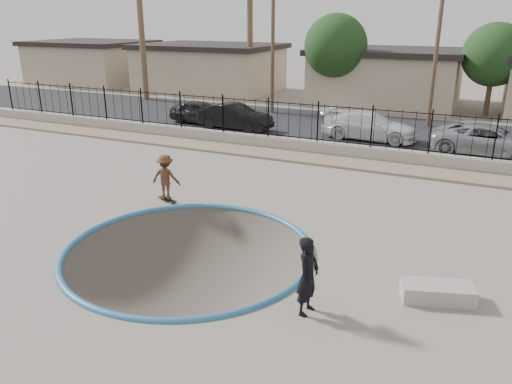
{
  "coord_description": "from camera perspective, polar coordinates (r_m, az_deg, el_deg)",
  "views": [
    {
      "loc": [
        6.98,
        -11.61,
        6.22
      ],
      "look_at": [
        0.68,
        2.0,
        0.88
      ],
      "focal_mm": 35.0,
      "sensor_mm": 36.0,
      "label": 1
    }
  ],
  "objects": [
    {
      "name": "skater",
      "position": [
        17.65,
        -10.25,
        1.39
      ],
      "size": [
        1.11,
        0.75,
        1.59
      ],
      "primitive_type": "imported",
      "rotation": [
        0.0,
        0.0,
        3.3
      ],
      "color": "brown",
      "rests_on": "ground"
    },
    {
      "name": "bowl_pit",
      "position": [
        14.14,
        -7.7,
        -6.67
      ],
      "size": [
        6.84,
        6.84,
        1.8
      ],
      "primitive_type": null,
      "color": "#443B34",
      "rests_on": "ground"
    },
    {
      "name": "ground",
      "position": [
        25.68,
        8.02,
        2.86
      ],
      "size": [
        120.0,
        120.0,
        2.2
      ],
      "primitive_type": "cube",
      "color": "slate",
      "rests_on": "ground"
    },
    {
      "name": "car_a",
      "position": [
        30.41,
        -6.31,
        9.05
      ],
      "size": [
        4.03,
        1.86,
        1.34
      ],
      "primitive_type": "imported",
      "rotation": [
        0.0,
        0.0,
        1.5
      ],
      "color": "black",
      "rests_on": "street"
    },
    {
      "name": "house_center",
      "position": [
        38.97,
        14.73,
        12.74
      ],
      "size": [
        10.6,
        8.6,
        3.9
      ],
      "color": "tan",
      "rests_on": "ground"
    },
    {
      "name": "car_c",
      "position": [
        26.91,
        12.87,
        7.4
      ],
      "size": [
        4.98,
        2.17,
        1.43
      ],
      "primitive_type": "imported",
      "rotation": [
        0.0,
        0.0,
        1.53
      ],
      "color": "silver",
      "rests_on": "street"
    },
    {
      "name": "street_tree_left",
      "position": [
        36.08,
        9.09,
        16.15
      ],
      "size": [
        4.32,
        4.32,
        6.36
      ],
      "color": "#473323",
      "rests_on": "ground"
    },
    {
      "name": "fence",
      "position": [
        23.47,
        7.07,
        7.87
      ],
      "size": [
        40.0,
        0.04,
        1.8
      ],
      "color": "black",
      "rests_on": "retaining_wall"
    },
    {
      "name": "videographer",
      "position": [
        10.96,
        5.95,
        -9.52
      ],
      "size": [
        0.5,
        0.7,
        1.81
      ],
      "primitive_type": "imported",
      "rotation": [
        0.0,
        0.0,
        1.46
      ],
      "color": "black",
      "rests_on": "ground"
    },
    {
      "name": "skateboard",
      "position": [
        17.89,
        -10.11,
        -0.84
      ],
      "size": [
        0.87,
        0.49,
        0.07
      ],
      "rotation": [
        0.0,
        0.0,
        -0.34
      ],
      "color": "black",
      "rests_on": "ground"
    },
    {
      "name": "house_west_far",
      "position": [
        51.9,
        -18.22,
        13.98
      ],
      "size": [
        10.6,
        8.6,
        3.9
      ],
      "color": "tan",
      "rests_on": "ground"
    },
    {
      "name": "street_tree_mid",
      "position": [
        35.69,
        25.61,
        13.95
      ],
      "size": [
        3.96,
        3.96,
        5.83
      ],
      "color": "#473323",
      "rests_on": "ground"
    },
    {
      "name": "coping_ring",
      "position": [
        14.14,
        -7.7,
        -6.67
      ],
      "size": [
        7.04,
        7.04,
        0.2
      ],
      "primitive_type": "torus",
      "color": "#2A648A",
      "rests_on": "ground"
    },
    {
      "name": "house_west",
      "position": [
        44.2,
        -5.28,
        14.02
      ],
      "size": [
        11.6,
        8.6,
        3.9
      ],
      "color": "tan",
      "rests_on": "ground"
    },
    {
      "name": "car_b",
      "position": [
        28.66,
        -2.42,
        8.59
      ],
      "size": [
        4.42,
        1.77,
        1.43
      ],
      "primitive_type": "imported",
      "rotation": [
        0.0,
        0.0,
        1.51
      ],
      "color": "black",
      "rests_on": "street"
    },
    {
      "name": "street",
      "position": [
        30.09,
        10.96,
        7.36
      ],
      "size": [
        90.0,
        8.0,
        0.04
      ],
      "primitive_type": "cube",
      "color": "black",
      "rests_on": "ground"
    },
    {
      "name": "retaining_wall",
      "position": [
        23.74,
        6.95,
        5.03
      ],
      "size": [
        42.0,
        0.45,
        0.6
      ],
      "primitive_type": "cube",
      "color": "gray",
      "rests_on": "ground"
    },
    {
      "name": "rock_strip",
      "position": [
        22.8,
        6.06,
        3.81
      ],
      "size": [
        42.0,
        1.6,
        0.11
      ],
      "primitive_type": "cube",
      "color": "#957F62",
      "rests_on": "ground"
    },
    {
      "name": "concrete_ledge",
      "position": [
        12.41,
        20.01,
        -10.72
      ],
      "size": [
        1.74,
        1.15,
        0.4
      ],
      "primitive_type": "cube",
      "rotation": [
        0.0,
        0.0,
        0.3
      ],
      "color": "#9C948A",
      "rests_on": "ground"
    },
    {
      "name": "palm_mid",
      "position": [
        39.45,
        -0.71,
        20.29
      ],
      "size": [
        2.3,
        2.3,
        9.3
      ],
      "color": "brown",
      "rests_on": "ground"
    },
    {
      "name": "utility_pole_mid",
      "position": [
        30.78,
        20.07,
        16.14
      ],
      "size": [
        1.7,
        0.24,
        9.5
      ],
      "color": "#473323",
      "rests_on": "ground"
    },
    {
      "name": "utility_pole_left",
      "position": [
        33.28,
        1.93,
        16.99
      ],
      "size": [
        1.7,
        0.24,
        9.0
      ],
      "color": "#473323",
      "rests_on": "ground"
    },
    {
      "name": "car_d",
      "position": [
        25.6,
        25.09,
        5.41
      ],
      "size": [
        5.13,
        2.41,
        1.42
      ],
      "primitive_type": "imported",
      "rotation": [
        0.0,
        0.0,
        1.56
      ],
      "color": "#9DA2A6",
      "rests_on": "street"
    }
  ]
}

